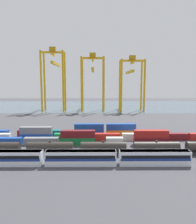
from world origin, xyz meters
TOP-DOWN VIEW (x-y plane):
  - ground_plane at (0.00, 40.00)m, footprint 420.00×420.00m
  - harbour_water at (0.00, 136.76)m, footprint 400.00×110.00m
  - passenger_train at (5.13, -19.38)m, footprint 58.17×3.14m
  - freight_tank_row at (11.43, -11.10)m, footprint 78.54×2.93m
  - shipping_container_1 at (-23.29, -0.07)m, footprint 12.10×2.44m
  - shipping_container_2 at (-10.26, -0.07)m, footprint 12.10×2.44m
  - shipping_container_3 at (2.76, -0.07)m, footprint 12.10×2.44m
  - shipping_container_4 at (2.76, -0.07)m, footprint 12.10×2.44m
  - shipping_container_5 at (15.78, -0.07)m, footprint 6.04×2.44m
  - shipping_container_6 at (28.80, -0.07)m, footprint 12.10×2.44m
  - shipping_container_7 at (28.80, -0.07)m, footprint 12.10×2.44m
  - shipping_container_8 at (-26.81, 6.24)m, footprint 6.04×2.44m
  - shipping_container_9 at (-13.79, 6.24)m, footprint 12.10×2.44m
  - shipping_container_10 at (-13.79, 6.24)m, footprint 12.10×2.44m
  - shipping_container_11 at (-0.77, 6.24)m, footprint 12.10×2.44m
  - shipping_container_12 at (12.25, 6.24)m, footprint 12.10×2.44m
  - shipping_container_13 at (25.27, 6.24)m, footprint 12.10×2.44m
  - shipping_container_14 at (38.30, 6.24)m, footprint 12.10×2.44m
  - shipping_container_17 at (-20.05, 12.54)m, footprint 6.04×2.44m
  - shipping_container_18 at (-6.87, 12.54)m, footprint 6.04×2.44m
  - shipping_container_19 at (6.31, 12.54)m, footprint 12.10×2.44m
  - shipping_container_20 at (6.31, 12.54)m, footprint 12.10×2.44m
  - shipping_container_21 at (19.50, 12.54)m, footprint 12.10×2.44m
  - shipping_container_22 at (19.50, 12.54)m, footprint 12.10×2.44m
  - gantry_crane_west at (-24.82, 101.26)m, footprint 18.44×35.31m
  - gantry_crane_central at (6.45, 102.01)m, footprint 18.73×39.65m
  - gantry_crane_east at (37.72, 101.59)m, footprint 19.51×36.52m

SIDE VIEW (x-z plane):
  - ground_plane at x=0.00m, z-range 0.00..0.00m
  - harbour_water at x=0.00m, z-range 0.00..0.01m
  - shipping_container_1 at x=-23.29m, z-range 0.00..2.60m
  - shipping_container_2 at x=-10.26m, z-range 0.00..2.60m
  - shipping_container_3 at x=2.76m, z-range 0.00..2.60m
  - shipping_container_5 at x=15.78m, z-range 0.00..2.60m
  - shipping_container_6 at x=28.80m, z-range 0.00..2.60m
  - shipping_container_8 at x=-26.81m, z-range 0.00..2.60m
  - shipping_container_9 at x=-13.79m, z-range 0.00..2.60m
  - shipping_container_11 at x=-0.77m, z-range 0.00..2.60m
  - shipping_container_12 at x=12.25m, z-range 0.00..2.60m
  - shipping_container_13 at x=25.27m, z-range 0.00..2.60m
  - shipping_container_14 at x=38.30m, z-range 0.00..2.60m
  - shipping_container_17 at x=-20.05m, z-range 0.00..2.60m
  - shipping_container_18 at x=-6.87m, z-range 0.00..2.60m
  - shipping_container_19 at x=6.31m, z-range 0.00..2.60m
  - shipping_container_21 at x=19.50m, z-range 0.00..2.60m
  - freight_tank_row at x=11.43m, z-range -0.12..4.27m
  - passenger_train at x=5.13m, z-range 0.19..4.09m
  - shipping_container_4 at x=2.76m, z-range 2.60..5.20m
  - shipping_container_7 at x=28.80m, z-range 2.60..5.20m
  - shipping_container_10 at x=-13.79m, z-range 2.60..5.20m
  - shipping_container_20 at x=6.31m, z-range 2.60..5.20m
  - shipping_container_22 at x=19.50m, z-range 2.60..5.20m
  - gantry_crane_east at x=37.72m, z-range 4.92..48.55m
  - gantry_crane_central at x=6.45m, z-range 5.17..50.76m
  - gantry_crane_west at x=-24.82m, z-range 5.52..55.54m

